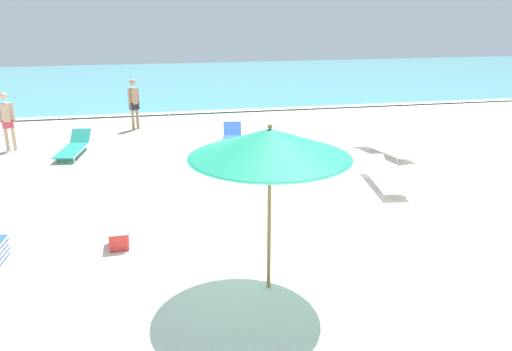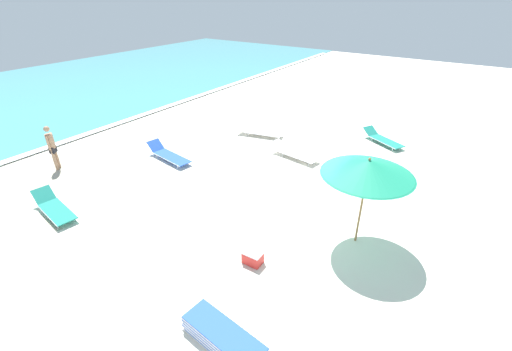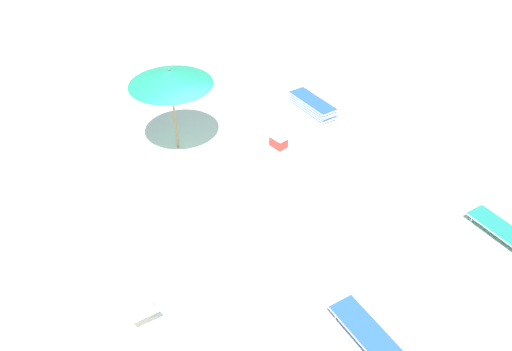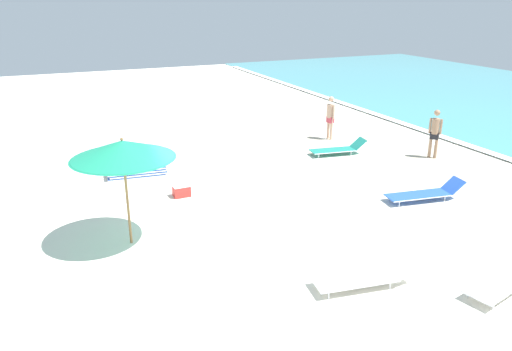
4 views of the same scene
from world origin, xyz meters
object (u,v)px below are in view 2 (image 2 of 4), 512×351
(lounger_stack, at_px, (224,338))
(sun_lounger_under_umbrella, at_px, (294,153))
(sun_lounger_near_water_right, at_px, (383,139))
(cooler_box, at_px, (253,257))
(sun_lounger_beside_umbrella, at_px, (54,208))
(sun_lounger_near_water_left, at_px, (259,132))
(beachgoer_wading_adult, at_px, (52,145))
(sun_lounger_mid_beach_solo, at_px, (168,155))
(beach_umbrella, at_px, (368,168))

(lounger_stack, bearing_deg, sun_lounger_under_umbrella, 25.42)
(sun_lounger_near_water_right, xyz_separation_m, cooler_box, (-9.72, 0.55, -0.02))
(lounger_stack, relative_size, sun_lounger_beside_umbrella, 0.92)
(sun_lounger_near_water_left, bearing_deg, cooler_box, -161.18)
(lounger_stack, xyz_separation_m, sun_lounger_beside_umbrella, (0.60, 7.27, 0.01))
(sun_lounger_beside_umbrella, xyz_separation_m, beachgoer_wading_adult, (1.72, 2.89, 0.79))
(sun_lounger_mid_beach_solo, bearing_deg, lounger_stack, -117.98)
(beach_umbrella, bearing_deg, lounger_stack, 167.02)
(lounger_stack, height_order, sun_lounger_near_water_left, sun_lounger_near_water_left)
(sun_lounger_beside_umbrella, bearing_deg, sun_lounger_mid_beach_solo, 7.40)
(sun_lounger_near_water_left, height_order, sun_lounger_near_water_right, sun_lounger_near_water_left)
(beach_umbrella, distance_m, lounger_stack, 5.16)
(beachgoer_wading_adult, distance_m, cooler_box, 9.35)
(lounger_stack, xyz_separation_m, sun_lounger_near_water_left, (9.58, 5.49, -0.00))
(beachgoer_wading_adult, bearing_deg, sun_lounger_beside_umbrella, 20.48)
(sun_lounger_mid_beach_solo, relative_size, beachgoer_wading_adult, 1.33)
(sun_lounger_under_umbrella, bearing_deg, sun_lounger_near_water_left, 73.39)
(beach_umbrella, bearing_deg, sun_lounger_under_umbrella, 46.45)
(cooler_box, bearing_deg, sun_lounger_beside_umbrella, -167.07)
(sun_lounger_near_water_right, distance_m, cooler_box, 9.73)
(beach_umbrella, distance_m, sun_lounger_near_water_right, 7.79)
(beach_umbrella, distance_m, sun_lounger_under_umbrella, 5.89)
(lounger_stack, bearing_deg, beachgoer_wading_adult, 83.27)
(beach_umbrella, xyz_separation_m, lounger_stack, (-4.59, 1.06, -2.10))
(sun_lounger_under_umbrella, height_order, sun_lounger_mid_beach_solo, sun_lounger_mid_beach_solo)
(sun_lounger_beside_umbrella, distance_m, sun_lounger_near_water_right, 13.33)
(lounger_stack, distance_m, sun_lounger_near_water_left, 11.04)
(sun_lounger_beside_umbrella, bearing_deg, lounger_stack, -86.09)
(sun_lounger_under_umbrella, relative_size, sun_lounger_mid_beach_solo, 0.95)
(sun_lounger_near_water_left, bearing_deg, sun_lounger_beside_umbrella, 155.27)
(sun_lounger_mid_beach_solo, bearing_deg, sun_lounger_beside_umbrella, -172.59)
(sun_lounger_under_umbrella, height_order, sun_lounger_beside_umbrella, sun_lounger_beside_umbrella)
(lounger_stack, bearing_deg, sun_lounger_near_water_right, 7.58)
(sun_lounger_beside_umbrella, height_order, beachgoer_wading_adult, beachgoer_wading_adult)
(lounger_stack, relative_size, beachgoer_wading_adult, 1.11)
(lounger_stack, distance_m, beachgoer_wading_adult, 10.45)
(sun_lounger_near_water_left, distance_m, sun_lounger_near_water_right, 5.71)
(beach_umbrella, relative_size, sun_lounger_under_umbrella, 1.16)
(beach_umbrella, distance_m, sun_lounger_beside_umbrella, 9.47)
(beachgoer_wading_adult, bearing_deg, sun_lounger_mid_beach_solo, 96.27)
(sun_lounger_under_umbrella, distance_m, sun_lounger_near_water_right, 4.45)
(sun_lounger_under_umbrella, xyz_separation_m, cooler_box, (-6.14, -2.09, -0.02))
(sun_lounger_under_umbrella, relative_size, sun_lounger_beside_umbrella, 1.05)
(lounger_stack, height_order, sun_lounger_near_water_right, sun_lounger_near_water_right)
(cooler_box, bearing_deg, beach_umbrella, 49.52)
(lounger_stack, xyz_separation_m, sun_lounger_under_umbrella, (8.38, 2.93, -0.00))
(sun_lounger_near_water_left, distance_m, beachgoer_wading_adult, 8.67)
(beach_umbrella, bearing_deg, beachgoer_wading_adult, 101.42)
(sun_lounger_beside_umbrella, bearing_deg, sun_lounger_under_umbrella, -20.48)
(sun_lounger_beside_umbrella, xyz_separation_m, sun_lounger_near_water_left, (8.98, -1.78, -0.01))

